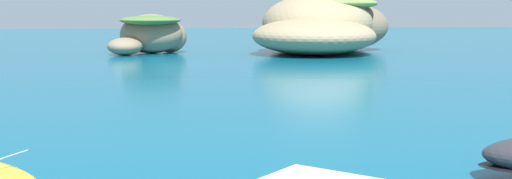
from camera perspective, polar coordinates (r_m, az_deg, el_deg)
The scene contains 2 objects.
islet_large at distance 86.64m, azimuth 5.84°, elevation 5.74°, with size 23.29×26.74×8.01m.
islet_small at distance 84.63m, azimuth -9.56°, elevation 5.07°, with size 11.32×11.72×5.26m.
Camera 1 is at (-1.87, -11.62, 5.60)m, focal length 43.47 mm.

